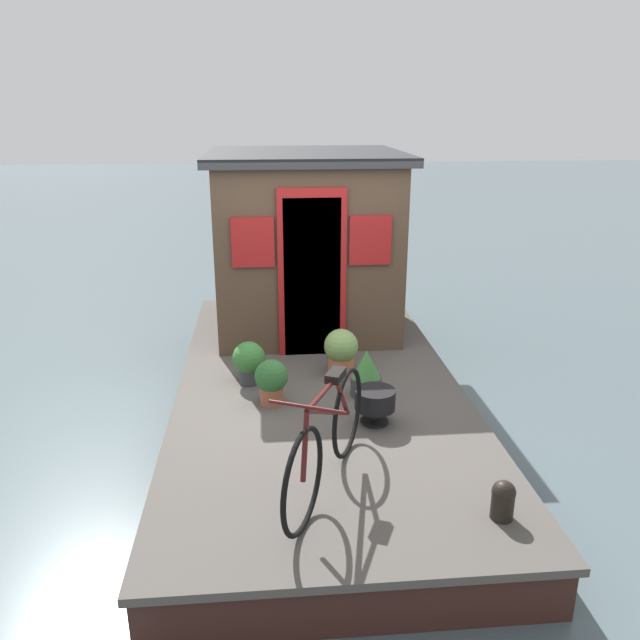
% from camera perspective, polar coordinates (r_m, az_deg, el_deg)
% --- Properties ---
extents(ground_plane, '(60.00, 60.00, 0.00)m').
position_cam_1_polar(ground_plane, '(6.50, -0.16, -9.01)').
color(ground_plane, '#4C5B60').
extents(houseboat_deck, '(5.66, 2.73, 0.44)m').
position_cam_1_polar(houseboat_deck, '(6.40, -0.16, -7.25)').
color(houseboat_deck, '#4C4742').
rests_on(houseboat_deck, ground_plane).
extents(houseboat_cabin, '(2.19, 2.23, 2.08)m').
position_cam_1_polar(houseboat_cabin, '(7.62, -1.31, 7.14)').
color(houseboat_cabin, '#4C3828').
rests_on(houseboat_cabin, houseboat_deck).
extents(bicycle, '(1.55, 0.76, 0.84)m').
position_cam_1_polar(bicycle, '(4.48, 0.68, -10.64)').
color(bicycle, black).
rests_on(bicycle, houseboat_deck).
extents(potted_plant_geranium, '(0.29, 0.29, 0.45)m').
position_cam_1_polar(potted_plant_geranium, '(5.93, 4.19, -4.87)').
color(potted_plant_geranium, '#38383D').
rests_on(potted_plant_geranium, houseboat_deck).
extents(potted_plant_basil, '(0.32, 0.32, 0.43)m').
position_cam_1_polar(potted_plant_basil, '(6.20, -6.41, -3.63)').
color(potted_plant_basil, '#38383D').
rests_on(potted_plant_basil, houseboat_deck).
extents(potted_plant_ivy, '(0.30, 0.30, 0.42)m').
position_cam_1_polar(potted_plant_ivy, '(5.76, -4.39, -5.42)').
color(potted_plant_ivy, '#935138').
rests_on(potted_plant_ivy, houseboat_deck).
extents(potted_plant_fern, '(0.34, 0.34, 0.47)m').
position_cam_1_polar(potted_plant_fern, '(6.36, 1.91, -2.77)').
color(potted_plant_fern, '#B2603D').
rests_on(potted_plant_fern, houseboat_deck).
extents(charcoal_grill, '(0.35, 0.35, 0.31)m').
position_cam_1_polar(charcoal_grill, '(5.45, 4.96, -7.23)').
color(charcoal_grill, black).
rests_on(charcoal_grill, houseboat_deck).
extents(mooring_bollard, '(0.16, 0.16, 0.28)m').
position_cam_1_polar(mooring_bollard, '(4.47, 16.14, -15.21)').
color(mooring_bollard, black).
rests_on(mooring_bollard, houseboat_deck).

